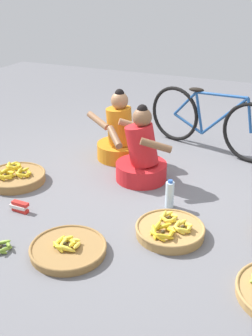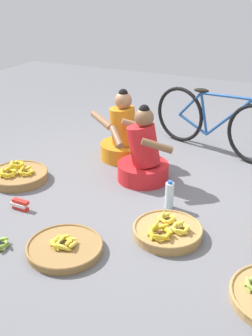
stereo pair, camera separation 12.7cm
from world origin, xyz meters
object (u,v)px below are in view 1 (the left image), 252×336
(banana_basket_front_right, at_px, (68,249))
(vendor_woman_front, at_px, (141,157))
(vendor_woman_behind, at_px, (120,137))
(banana_basket_near_vendor, at_px, (170,230))
(water_bottle, at_px, (170,194))
(banana_basket_mid_left, at_px, (16,177))
(packet_carton_stack, at_px, (20,207))
(bicycle_leaning, at_px, (210,121))

(banana_basket_front_right, bearing_deg, vendor_woman_front, 88.24)
(vendor_woman_behind, height_order, banana_basket_near_vendor, vendor_woman_behind)
(water_bottle, bearing_deg, vendor_woman_behind, 136.48)
(vendor_woman_front, relative_size, banana_basket_mid_left, 1.32)
(banana_basket_near_vendor, xyz_separation_m, packet_carton_stack, (-1.34, -0.18, -0.01))
(banana_basket_near_vendor, bearing_deg, vendor_woman_behind, 128.97)
(banana_basket_mid_left, xyz_separation_m, packet_carton_stack, (0.39, -0.46, -0.01))
(banana_basket_near_vendor, bearing_deg, vendor_woman_front, 124.93)
(vendor_woman_behind, xyz_separation_m, bicycle_leaning, (0.87, 0.64, 0.10))
(vendor_woman_front, height_order, banana_basket_front_right, vendor_woman_front)
(vendor_woman_front, xyz_separation_m, banana_basket_mid_left, (-1.14, -0.56, -0.20))
(banana_basket_front_right, bearing_deg, packet_carton_stack, 153.55)
(packet_carton_stack, bearing_deg, banana_basket_near_vendor, 7.56)
(banana_basket_near_vendor, bearing_deg, packet_carton_stack, -172.44)
(banana_basket_mid_left, bearing_deg, vendor_woman_front, 26.18)
(bicycle_leaning, bearing_deg, banana_basket_mid_left, -134.54)
(vendor_woman_behind, relative_size, banana_basket_front_right, 1.37)
(vendor_woman_behind, relative_size, banana_basket_mid_left, 1.34)
(banana_basket_front_right, height_order, water_bottle, water_bottle)
(vendor_woman_behind, bearing_deg, packet_carton_stack, -102.83)
(vendor_woman_front, bearing_deg, bicycle_leaning, 67.11)
(banana_basket_near_vendor, relative_size, packet_carton_stack, 3.15)
(bicycle_leaning, xyz_separation_m, banana_basket_front_right, (-0.49, -2.42, -0.32))
(vendor_woman_behind, bearing_deg, vendor_woman_front, -43.97)
(vendor_woman_front, distance_m, banana_basket_near_vendor, 1.05)
(bicycle_leaning, distance_m, packet_carton_stack, 2.41)
(banana_basket_mid_left, distance_m, packet_carton_stack, 0.60)
(banana_basket_mid_left, bearing_deg, banana_basket_front_right, -36.45)
(vendor_woman_front, xyz_separation_m, banana_basket_front_right, (-0.04, -1.37, -0.21))
(vendor_woman_front, bearing_deg, banana_basket_front_right, -91.76)
(vendor_woman_behind, height_order, packet_carton_stack, vendor_woman_behind)
(vendor_woman_behind, xyz_separation_m, water_bottle, (0.87, -0.82, -0.13))
(vendor_woman_front, xyz_separation_m, bicycle_leaning, (0.44, 1.05, 0.11))
(vendor_woman_front, distance_m, banana_basket_front_right, 1.39)
(banana_basket_near_vendor, height_order, banana_basket_mid_left, banana_basket_mid_left)
(banana_basket_near_vendor, relative_size, banana_basket_front_right, 0.96)
(banana_basket_mid_left, relative_size, packet_carton_stack, 3.37)
(banana_basket_near_vendor, distance_m, packet_carton_stack, 1.35)
(packet_carton_stack, bearing_deg, water_bottle, 27.12)
(banana_basket_mid_left, height_order, packet_carton_stack, banana_basket_mid_left)
(bicycle_leaning, relative_size, banana_basket_mid_left, 2.72)
(vendor_woman_behind, distance_m, water_bottle, 1.20)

